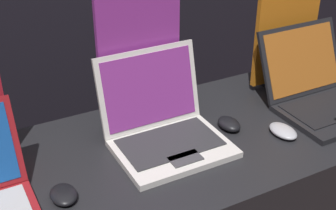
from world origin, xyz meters
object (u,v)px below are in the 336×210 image
laptop_back (320,91)px  promo_stand_middle (139,56)px  mouse_back (283,131)px  laptop_middle (163,124)px  mouse_middle (229,124)px  promo_stand_back (287,28)px  mouse_front (63,195)px

laptop_back → promo_stand_middle: bearing=159.5°
mouse_back → laptop_middle: bearing=157.7°
mouse_middle → laptop_back: 0.38m
mouse_back → promo_stand_back: bearing=51.6°
laptop_middle → promo_stand_middle: promo_stand_middle is taller
laptop_middle → mouse_back: (0.37, -0.15, -0.05)m
laptop_middle → promo_stand_middle: bearing=90.0°
mouse_middle → promo_stand_back: promo_stand_back is taller
promo_stand_middle → mouse_back: bearing=-40.8°
mouse_middle → promo_stand_middle: promo_stand_middle is taller
mouse_front → mouse_middle: size_ratio=1.01×
mouse_front → promo_stand_back: bearing=15.7°
laptop_back → promo_stand_back: promo_stand_back is taller
mouse_middle → promo_stand_middle: (-0.23, 0.20, 0.22)m
mouse_front → promo_stand_back: (0.97, 0.27, 0.22)m
mouse_middle → promo_stand_back: bearing=26.4°
mouse_front → laptop_middle: laptop_middle is taller
promo_stand_middle → laptop_back: size_ratio=1.30×
mouse_back → laptop_back: bearing=20.7°
promo_stand_back → mouse_middle: bearing=-153.6°
laptop_middle → mouse_middle: bearing=-8.4°
laptop_middle → promo_stand_middle: size_ratio=0.71×
mouse_front → promo_stand_middle: 0.52m
laptop_middle → promo_stand_back: (0.61, 0.15, 0.17)m
mouse_front → promo_stand_middle: bearing=38.1°
laptop_middle → promo_stand_back: bearing=14.1°
mouse_middle → laptop_back: (0.37, -0.03, 0.04)m
mouse_front → promo_stand_back: 1.03m
promo_stand_middle → promo_stand_back: size_ratio=1.00×
laptop_middle → mouse_back: size_ratio=3.14×
promo_stand_back → mouse_front: bearing=-164.3°
promo_stand_middle → laptop_back: bearing=-20.5°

